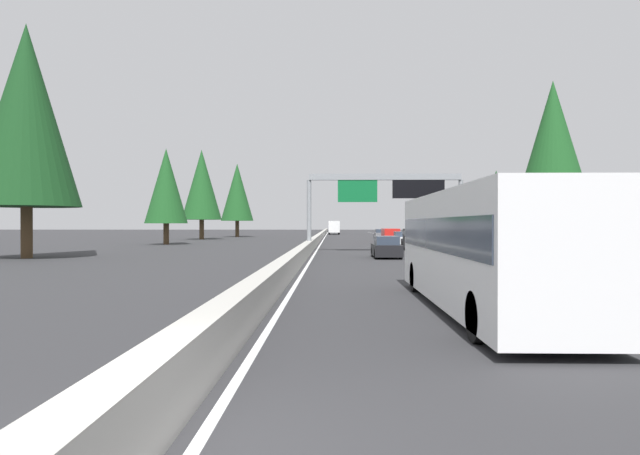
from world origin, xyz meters
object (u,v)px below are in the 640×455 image
Objects in this scene: conifer_right_near at (553,147)px; conifer_left_foreground at (26,115)px; sedan_mid_center at (402,239)px; minivan_near_center at (390,234)px; sedan_near_right at (386,248)px; conifer_left_near at (166,186)px; sedan_far_right at (380,234)px; sign_gantry_overhead at (387,190)px; conifer_left_far at (237,192)px; bus_distant_b at (481,245)px; conifer_right_mid at (496,200)px; box_truck_mid_right at (334,227)px; conifer_right_far at (432,205)px; conifer_left_mid at (202,185)px; pickup_distant_a at (416,240)px.

conifer_left_foreground is at bearing 105.99° from conifer_right_near.
minivan_near_center reaches higher than sedan_mid_center.
conifer_left_near is at bearing 42.86° from sedan_near_right.
sedan_mid_center and sedan_near_right have the same top height.
conifer_left_near reaches higher than sedan_far_right.
sign_gantry_overhead is 0.97× the size of conifer_left_far.
bus_distant_b is 2.61× the size of sedan_mid_center.
sign_gantry_overhead is at bearing 99.87° from conifer_right_near.
conifer_left_foreground is (-24.12, 38.12, 4.59)m from conifer_right_mid.
sedan_near_right is at bearing -177.76° from box_truck_mid_right.
conifer_right_mid is (0.43, -10.26, 4.24)m from sedan_mid_center.
conifer_left_foreground is at bearing 48.17° from bus_distant_b.
conifer_left_near is at bearing -4.18° from conifer_left_foreground.
conifer_left_far is (20.52, 30.93, 2.96)m from conifer_right_far.
conifer_left_mid reaches higher than conifer_right_mid.
conifer_left_mid reaches higher than conifer_left_far.
bus_distant_b is at bearing -178.07° from box_truck_mid_right.
conifer_left_mid is (34.37, 38.25, -0.70)m from conifer_right_near.
conifer_right_mid reaches higher than sedan_mid_center.
bus_distant_b is 73.73m from sedan_far_right.
sign_gantry_overhead is at bearing -70.63° from conifer_left_foreground.
box_truck_mid_right is 45.72m from conifer_left_mid.
bus_distant_b is 33.54m from conifer_left_foreground.
sedan_near_right is 0.54× the size of conifer_right_mid.
conifer_right_mid is at bearing -119.96° from conifer_left_mid.
conifer_right_far reaches higher than pickup_distant_a.
bus_distant_b is 1.07× the size of conifer_left_near.
minivan_near_center is 28.56m from conifer_left_near.
box_truck_mid_right is 51.48m from minivan_near_center.
conifer_right_near is 1.11× the size of conifer_left_far.
conifer_right_mid is 0.99× the size of conifer_right_far.
bus_distant_b is 63.96m from conifer_right_far.
bus_distant_b is 45.60m from sedan_mid_center.
conifer_right_far reaches higher than box_truck_mid_right.
conifer_right_mid is at bearing -31.38° from sedan_near_right.
pickup_distant_a is at bearing -18.76° from sedan_near_right.
sign_gantry_overhead is 28.14m from conifer_left_near.
conifer_right_near is at bearing -144.77° from conifer_left_far.
minivan_near_center is 29.72m from conifer_left_mid.
conifer_right_mid is at bearing -137.36° from conifer_left_far.
pickup_distant_a is 40.46m from sedan_far_right.
minivan_near_center is at bearing 179.63° from sedan_far_right.
conifer_right_near reaches higher than sedan_mid_center.
sign_gantry_overhead is 15.03m from conifer_right_near.
sedan_mid_center is 11.61m from minivan_near_center.
conifer_right_near is 0.93× the size of conifer_left_foreground.
sedan_far_right is (43.16, -3.14, -4.38)m from sign_gantry_overhead.
sedan_mid_center is at bearing -129.06° from conifer_left_mid.
sign_gantry_overhead reaches higher than bus_distant_b.
conifer_right_mid is 45.34m from conifer_left_foreground.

